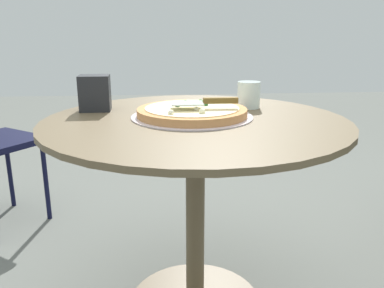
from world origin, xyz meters
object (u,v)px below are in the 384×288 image
at_px(pizza_on_tray, 192,112).
at_px(drinking_cup, 249,95).
at_px(patio_table, 195,167).
at_px(napkin_dispenser, 95,93).
at_px(pizza_server, 205,102).

relative_size(pizza_on_tray, drinking_cup, 4.18).
relative_size(patio_table, pizza_on_tray, 2.46).
xyz_separation_m(patio_table, drinking_cup, (0.21, 0.17, 0.21)).
bearing_deg(drinking_cup, napkin_dispenser, -179.39).
bearing_deg(pizza_on_tray, patio_table, -70.95).
xyz_separation_m(drinking_cup, napkin_dispenser, (-0.54, -0.01, 0.01)).
bearing_deg(napkin_dispenser, drinking_cup, 178.61).
bearing_deg(pizza_on_tray, drinking_cup, 33.77).
bearing_deg(patio_table, pizza_server, 1.77).
bearing_deg(pizza_server, patio_table, -178.23).
relative_size(patio_table, napkin_dispenser, 7.91).
xyz_separation_m(patio_table, pizza_server, (0.03, 0.00, 0.22)).
height_order(drinking_cup, napkin_dispenser, napkin_dispenser).
height_order(patio_table, pizza_on_tray, pizza_on_tray).
relative_size(patio_table, pizza_server, 4.59).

